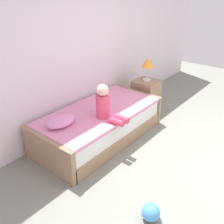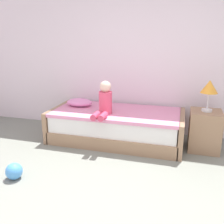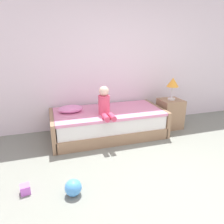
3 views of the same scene
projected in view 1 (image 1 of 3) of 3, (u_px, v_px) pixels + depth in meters
The scene contains 7 objects.
wall_rear at pixel (90, 38), 4.16m from camera, with size 7.20×0.10×2.90m, color white.
bed at pixel (100, 125), 4.04m from camera, with size 2.11×1.00×0.50m.
nightstand at pixel (146, 95), 4.95m from camera, with size 0.44×0.44×0.60m, color #997556.
table_lamp at pixel (148, 63), 4.66m from camera, with size 0.24×0.24×0.45m.
child_figure at pixel (105, 105), 3.62m from camera, with size 0.20×0.51×0.50m.
pillow at pixel (61, 121), 3.48m from camera, with size 0.44×0.30×0.13m, color #EA8CC6.
toy_ball at pixel (151, 212), 2.68m from camera, with size 0.20×0.20×0.20m, color #4C99E5.
Camera 1 is at (-3.06, -0.37, 2.25)m, focal length 40.92 mm.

